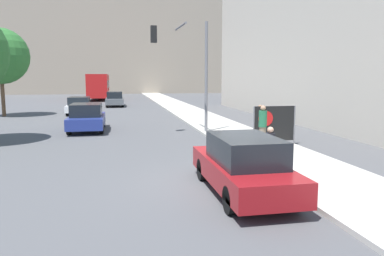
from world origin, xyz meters
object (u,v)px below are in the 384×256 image
at_px(street_tree_midblock, 0,56).
at_px(protest_banner, 274,124).
at_px(city_bus_on_road, 99,85).
at_px(seated_protester, 270,143).
at_px(car_on_road_midblock, 79,105).
at_px(traffic_light_pole, 187,58).
at_px(parked_car_curbside, 243,165).
at_px(car_on_road_distant, 115,99).
at_px(jogger_on_sidewalk, 263,126).
at_px(pedestrian_behind, 260,122).
at_px(car_on_road_nearest, 87,117).

bearing_deg(street_tree_midblock, protest_banner, -45.76).
bearing_deg(city_bus_on_road, seated_protester, -79.31).
bearing_deg(city_bus_on_road, car_on_road_midblock, -91.69).
bearing_deg(traffic_light_pole, parked_car_curbside, -92.51).
distance_m(protest_banner, car_on_road_distant, 25.46).
distance_m(traffic_light_pole, street_tree_midblock, 16.90).
xyz_separation_m(jogger_on_sidewalk, car_on_road_distant, (-6.19, 25.22, -0.26)).
height_order(pedestrian_behind, traffic_light_pole, traffic_light_pole).
bearing_deg(jogger_on_sidewalk, car_on_road_nearest, -58.19).
relative_size(pedestrian_behind, protest_banner, 0.84).
bearing_deg(protest_banner, car_on_road_midblock, 120.61).
xyz_separation_m(parked_car_curbside, car_on_road_distant, (-3.46, 30.73, -0.00)).
distance_m(pedestrian_behind, street_tree_midblock, 21.53).
bearing_deg(car_on_road_midblock, protest_banner, -59.39).
distance_m(traffic_light_pole, car_on_road_distant, 20.95).
height_order(parked_car_curbside, car_on_road_nearest, car_on_road_nearest).
xyz_separation_m(pedestrian_behind, city_bus_on_road, (-8.84, 36.46, 0.99)).
height_order(traffic_light_pole, parked_car_curbside, traffic_light_pole).
bearing_deg(jogger_on_sidewalk, parked_car_curbside, 48.64).
height_order(seated_protester, pedestrian_behind, pedestrian_behind).
relative_size(protest_banner, car_on_road_distant, 0.41).
relative_size(parked_car_curbside, car_on_road_distant, 0.95).
bearing_deg(traffic_light_pole, pedestrian_behind, -50.78).
bearing_deg(seated_protester, jogger_on_sidewalk, 90.37).
height_order(seated_protester, parked_car_curbside, parked_car_curbside).
bearing_deg(pedestrian_behind, car_on_road_nearest, 176.47).
bearing_deg(traffic_light_pole, car_on_road_nearest, 157.06).
distance_m(parked_car_curbside, street_tree_midblock, 25.28).
distance_m(seated_protester, traffic_light_pole, 8.24).
xyz_separation_m(seated_protester, protest_banner, (1.55, 3.27, 0.24)).
height_order(jogger_on_sidewalk, city_bus_on_road, city_bus_on_road).
bearing_deg(car_on_road_midblock, traffic_light_pole, -61.69).
bearing_deg(car_on_road_midblock, street_tree_midblock, -171.82).
distance_m(protest_banner, traffic_light_pole, 5.99).
xyz_separation_m(traffic_light_pole, parked_car_curbside, (-0.46, -10.41, -3.25)).
bearing_deg(car_on_road_nearest, street_tree_midblock, 126.43).
bearing_deg(parked_car_curbside, traffic_light_pole, 87.49).
bearing_deg(traffic_light_pole, car_on_road_midblock, 118.31).
xyz_separation_m(seated_protester, car_on_road_distant, (-5.48, 27.74, 0.00)).
distance_m(seated_protester, protest_banner, 3.62).
bearing_deg(pedestrian_behind, seated_protester, -75.12).
bearing_deg(protest_banner, parked_car_curbside, -119.66).
height_order(seated_protester, city_bus_on_road, city_bus_on_road).
xyz_separation_m(protest_banner, parked_car_curbside, (-3.57, -6.26, -0.24)).
bearing_deg(protest_banner, traffic_light_pole, 126.89).
height_order(seated_protester, jogger_on_sidewalk, jogger_on_sidewalk).
height_order(car_on_road_nearest, city_bus_on_road, city_bus_on_road).
height_order(jogger_on_sidewalk, street_tree_midblock, street_tree_midblock).
xyz_separation_m(jogger_on_sidewalk, parked_car_curbside, (-2.74, -5.51, -0.25)).
bearing_deg(parked_car_curbside, seated_protester, 56.01).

